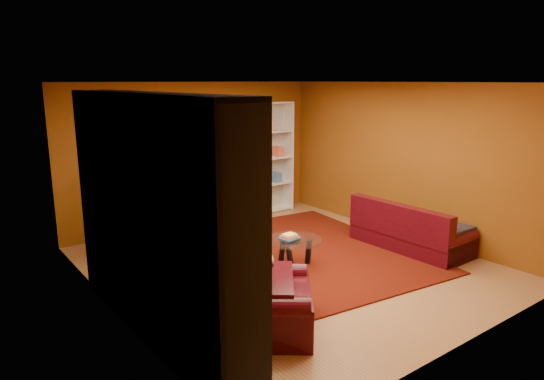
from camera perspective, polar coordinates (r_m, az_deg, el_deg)
floor at (r=7.15m, az=1.94°, el=-9.01°), size 5.00×5.50×0.05m
ceiling at (r=6.63m, az=2.12°, el=12.75°), size 5.00×5.50×0.05m
wall_back at (r=9.07m, az=-9.03°, el=4.22°), size 5.00×0.05×2.60m
wall_left at (r=5.58m, az=-18.65°, el=-1.67°), size 0.05×5.50×2.60m
wall_right at (r=8.55m, az=15.38°, el=3.40°), size 0.05×5.50×2.60m
doorway at (r=9.36m, az=-5.60°, el=3.03°), size 1.06×0.60×2.16m
rug at (r=7.59m, az=3.02°, el=-7.41°), size 3.66×4.14×0.02m
media_unit at (r=5.09m, az=-13.64°, el=-3.22°), size 0.56×3.29×2.52m
christmas_tree at (r=7.49m, az=-14.39°, el=-0.63°), size 1.36×1.36×1.94m
gift_box_teal at (r=8.25m, az=-15.04°, el=-5.10°), size 0.37×0.37×0.31m
gift_box_red at (r=8.22m, az=-10.92°, el=-5.23°), size 0.30×0.30×0.23m
white_bookshelf at (r=9.71m, az=-0.53°, el=3.78°), size 1.06×0.39×2.27m
armchair at (r=5.28m, az=-1.49°, el=-11.32°), size 1.70×1.70×0.95m
dog at (r=5.24m, az=-2.03°, el=-8.79°), size 0.48×0.50×0.31m
sofa at (r=8.01m, az=16.09°, el=-3.91°), size 0.87×1.86×0.79m
coffee_table at (r=7.01m, az=2.56°, el=-7.35°), size 0.92×0.92×0.51m
acrylic_chair at (r=7.55m, az=-7.61°, el=-4.59°), size 0.43×0.46×0.78m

